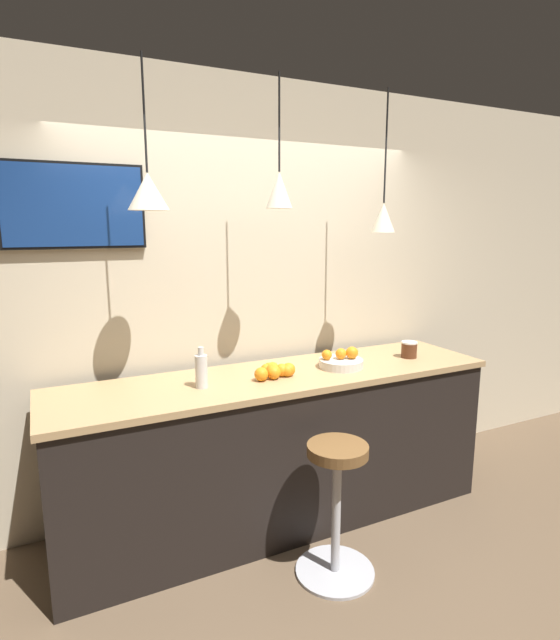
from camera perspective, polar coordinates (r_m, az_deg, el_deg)
name	(u,v)px	position (r m, az deg, el deg)	size (l,w,h in m)	color
ground_plane	(341,590)	(3.08, 6.99, -28.29)	(14.00, 14.00, 0.00)	brown
back_wall	(251,296)	(3.50, -3.34, 2.76)	(8.00, 0.06, 2.90)	beige
service_counter	(280,448)	(3.37, 0.00, -14.40)	(2.85, 0.71, 1.01)	black
bar_stool	(337,496)	(2.93, 6.48, -19.40)	(0.45, 0.45, 0.77)	#B7B7BC
fruit_bowl	(341,361)	(3.35, 7.02, -4.70)	(0.29, 0.29, 0.14)	beige
orange_pile	(275,371)	(3.12, -0.61, -5.79)	(0.28, 0.19, 0.09)	orange
juice_bottle	(201,371)	(2.93, -8.98, -5.74)	(0.07, 0.07, 0.24)	silver
spread_jar	(409,350)	(3.68, 14.54, -3.29)	(0.11, 0.11, 0.12)	#562D19
pendant_lamp_left	(148,191)	(2.81, -14.86, 14.07)	(0.22, 0.22, 0.79)	black
pendant_lamp_middle	(279,189)	(3.06, -0.08, 14.70)	(0.16, 0.16, 0.76)	black
pendant_lamp_right	(383,216)	(3.46, 11.73, 11.51)	(0.16, 0.16, 0.91)	black
mounted_tv	(74,206)	(3.16, -22.49, 11.95)	(0.79, 0.04, 0.49)	black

